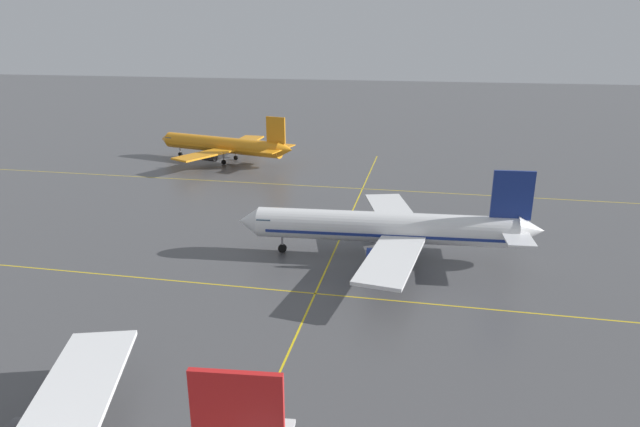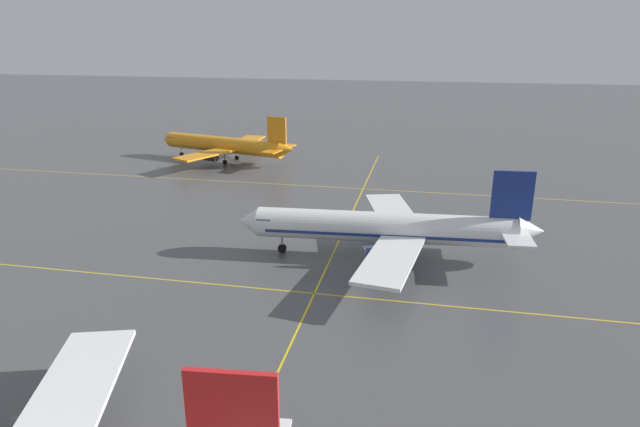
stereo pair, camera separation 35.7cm
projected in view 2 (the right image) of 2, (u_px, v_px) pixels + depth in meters
airliner_second_row at (388, 228)px, 65.41m from camera, size 36.58×31.49×11.37m
airliner_third_row at (225, 145)px, 114.66m from camera, size 32.67×27.79×10.26m
taxiway_markings at (314, 293)px, 57.54m from camera, size 156.99×135.55×0.01m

